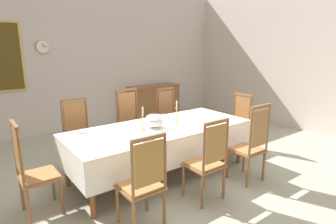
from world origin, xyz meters
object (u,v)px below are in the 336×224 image
at_px(dining_table, 161,131).
at_px(chair_head_east, 238,121).
at_px(chair_south_a, 143,181).
at_px(bowl_near_right, 165,116).
at_px(bowl_near_left, 82,131).
at_px(bowl_far_left, 148,139).
at_px(chair_head_west, 32,169).
at_px(spoon_primary, 73,133).
at_px(sideboard, 155,102).
at_px(chair_north_a, 79,134).
at_px(soup_tureen, 155,121).
at_px(candlestick_west, 143,121).
at_px(chair_north_c, 169,117).
at_px(spoon_secondary, 169,116).
at_px(chair_south_b, 208,159).
at_px(candlestick_east, 177,114).
at_px(chair_north_b, 131,123).
at_px(chair_south_c, 251,144).
at_px(mounted_clock, 43,47).

distance_m(dining_table, chair_head_east, 1.80).
xyz_separation_m(chair_south_a, bowl_near_right, (1.29, 1.37, 0.23)).
relative_size(bowl_near_left, bowl_far_left, 1.01).
bearing_deg(chair_head_west, bowl_far_left, 71.22).
xyz_separation_m(spoon_primary, sideboard, (3.05, 2.50, -0.31)).
bearing_deg(chair_north_a, sideboard, -145.02).
bearing_deg(bowl_near_left, soup_tureen, -23.62).
bearing_deg(bowl_near_right, spoon_primary, 178.54).
distance_m(dining_table, candlestick_west, 0.37).
bearing_deg(bowl_far_left, dining_table, 41.12).
relative_size(bowl_near_right, bowl_far_left, 1.03).
bearing_deg(chair_north_c, chair_south_a, 47.12).
bearing_deg(spoon_secondary, chair_south_b, -108.00).
bearing_deg(chair_head_east, dining_table, 90.00).
distance_m(candlestick_east, bowl_near_left, 1.42).
bearing_deg(dining_table, bowl_near_right, 47.32).
xyz_separation_m(chair_north_b, chair_south_c, (0.86, -1.96, -0.01)).
relative_size(spoon_secondary, sideboard, 0.12).
distance_m(bowl_near_right, bowl_far_left, 1.21).
height_order(chair_south_a, bowl_near_right, chair_south_a).
distance_m(spoon_primary, mounted_clock, 3.00).
distance_m(candlestick_east, mounted_clock, 3.52).
bearing_deg(chair_head_west, chair_south_a, 42.16).
distance_m(soup_tureen, spoon_secondary, 0.73).
height_order(chair_head_west, bowl_near_right, chair_head_west).
height_order(bowl_near_left, spoon_primary, bowl_near_left).
distance_m(chair_south_a, bowl_far_left, 0.71).
xyz_separation_m(chair_south_b, chair_head_east, (1.76, 0.98, -0.01)).
distance_m(candlestick_west, candlestick_east, 0.62).
bearing_deg(chair_north_a, candlestick_west, 121.89).
xyz_separation_m(chair_south_a, chair_north_c, (1.82, 1.96, 0.02)).
height_order(chair_south_b, chair_north_c, chair_north_c).
relative_size(chair_head_west, sideboard, 0.79).
bearing_deg(candlestick_east, chair_north_c, 58.95).
bearing_deg(sideboard, bowl_near_left, 40.77).
bearing_deg(chair_north_b, chair_head_west, 28.17).
height_order(chair_south_a, bowl_near_left, chair_south_a).
bearing_deg(chair_south_a, sideboard, 54.45).
distance_m(soup_tureen, bowl_near_left, 1.03).
bearing_deg(bowl_far_left, soup_tureen, 47.92).
bearing_deg(candlestick_east, soup_tureen, 180.00).
height_order(chair_head_west, soup_tureen, chair_head_west).
bearing_deg(bowl_near_left, chair_south_c, -35.58).
relative_size(chair_head_west, spoon_primary, 6.60).
height_order(chair_north_a, soup_tureen, chair_north_a).
relative_size(chair_south_c, chair_head_east, 1.09).
height_order(chair_south_a, mounted_clock, mounted_clock).
xyz_separation_m(candlestick_east, bowl_near_left, (-1.36, 0.41, -0.13)).
bearing_deg(chair_south_b, spoon_secondary, 72.27).
height_order(chair_head_west, bowl_near_left, chair_head_west).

